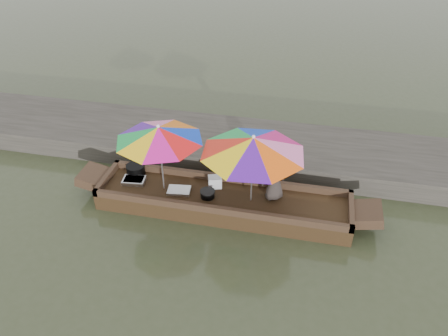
% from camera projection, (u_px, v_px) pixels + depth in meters
% --- Properties ---
extents(water, '(80.00, 80.00, 0.00)m').
position_uv_depth(water, '(223.00, 209.00, 9.36)').
color(water, '#333B22').
rests_on(water, ground).
extents(dock, '(22.00, 2.20, 0.50)m').
position_uv_depth(dock, '(242.00, 147.00, 10.99)').
color(dock, '#2D2B26').
rests_on(dock, ground).
extents(boat_hull, '(5.33, 1.20, 0.35)m').
position_uv_depth(boat_hull, '(223.00, 203.00, 9.27)').
color(boat_hull, black).
rests_on(boat_hull, water).
extents(cooking_pot, '(0.42, 0.42, 0.22)m').
position_uv_depth(cooking_pot, '(136.00, 170.00, 9.78)').
color(cooking_pot, black).
rests_on(cooking_pot, boat_hull).
extents(tray_crayfish, '(0.52, 0.39, 0.09)m').
position_uv_depth(tray_crayfish, '(134.00, 181.00, 9.55)').
color(tray_crayfish, silver).
rests_on(tray_crayfish, boat_hull).
extents(tray_scallop, '(0.52, 0.39, 0.06)m').
position_uv_depth(tray_scallop, '(179.00, 190.00, 9.28)').
color(tray_scallop, silver).
rests_on(tray_scallop, boat_hull).
extents(charcoal_grill, '(0.30, 0.30, 0.14)m').
position_uv_depth(charcoal_grill, '(208.00, 194.00, 9.11)').
color(charcoal_grill, black).
rests_on(charcoal_grill, boat_hull).
extents(supply_bag, '(0.34, 0.30, 0.26)m').
position_uv_depth(supply_bag, '(215.00, 182.00, 9.36)').
color(supply_bag, silver).
rests_on(supply_bag, boat_hull).
extents(vendor, '(0.61, 0.57, 1.05)m').
position_uv_depth(vendor, '(275.00, 177.00, 8.83)').
color(vendor, '#2F2926').
rests_on(vendor, boat_hull).
extents(umbrella_bow, '(1.85, 1.85, 1.55)m').
position_uv_depth(umbrella_bow, '(161.00, 158.00, 8.96)').
color(umbrella_bow, blue).
rests_on(umbrella_bow, boat_hull).
extents(umbrella_stern, '(2.62, 2.62, 1.55)m').
position_uv_depth(umbrella_stern, '(252.00, 169.00, 8.62)').
color(umbrella_stern, pink).
rests_on(umbrella_stern, boat_hull).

